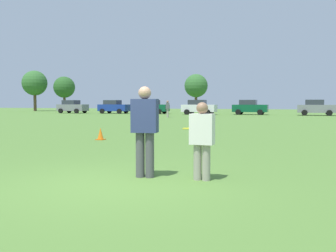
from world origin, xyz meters
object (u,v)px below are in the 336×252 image
frisbee (189,129)px  parked_car_near_left (72,107)px  traffic_cone (100,134)px  parked_car_mid_left (114,107)px  parked_car_mid_right (199,107)px  parked_car_far_right (316,107)px  player_defender (202,137)px  player_thrower (145,126)px  parked_car_near_right (250,107)px  bystander_sideline_watcher (168,108)px  parked_car_center (152,107)px

frisbee → parked_car_near_left: bearing=125.5°
traffic_cone → parked_car_mid_left: parked_car_mid_left is taller
parked_car_mid_right → parked_car_far_right: same height
frisbee → parked_car_far_right: 39.37m
player_defender → parked_car_mid_right: size_ratio=0.35×
player_thrower → parked_car_near_right: (-2.24, 39.89, -0.09)m
traffic_cone → parked_car_near_left: bearing=124.4°
parked_car_mid_right → bystander_sideline_watcher: bearing=-95.3°
parked_car_near_left → parked_car_far_right: 32.00m
player_thrower → parked_car_center: parked_car_center is taller
parked_car_mid_right → parked_car_mid_left: bearing=175.9°
parked_car_mid_left → parked_car_near_left: bearing=-175.2°
player_thrower → parked_car_mid_left: size_ratio=0.42×
frisbee → parked_car_mid_right: 39.24m
parked_car_center → parked_car_far_right: bearing=-1.2°
parked_car_center → parked_car_far_right: 20.35m
parked_car_center → player_defender: bearing=-67.9°
parked_car_near_left → bystander_sideline_watcher: parked_car_near_left is taller
player_thrower → player_defender: bearing=4.2°
bystander_sideline_watcher → parked_car_mid_left: bearing=137.3°
parked_car_mid_left → parked_car_mid_right: 12.18m
player_thrower → parked_car_mid_left: bearing=117.5°
parked_car_far_right → parked_car_near_left: bearing=-178.9°
player_thrower → traffic_cone: bearing=125.1°
player_thrower → parked_car_mid_right: size_ratio=0.42×
traffic_cone → parked_car_mid_right: 32.19m
parked_car_center → frisbee: bearing=-68.1°
parked_car_near_right → parked_car_center: bearing=-179.2°
parked_car_near_right → bystander_sideline_watcher: parked_car_near_right is taller
parked_car_near_left → parked_car_mid_left: size_ratio=1.00×
player_defender → parked_car_center: 42.79m
parked_car_center → bystander_sideline_watcher: 12.36m
parked_car_near_left → parked_car_mid_left: bearing=4.8°
player_thrower → parked_car_center: bearing=110.7°
traffic_cone → parked_car_near_left: size_ratio=0.11×
parked_car_near_left → parked_car_mid_right: same height
traffic_cone → parked_car_mid_left: 36.51m
parked_car_mid_right → player_thrower: bearing=-77.8°
player_thrower → player_defender: player_thrower is taller
frisbee → traffic_cone: frisbee is taller
frisbee → parked_car_mid_right: (-9.15, 38.15, -0.05)m
player_defender → traffic_cone: (-5.62, 6.29, -0.60)m
frisbee → bystander_sideline_watcher: bystander_sideline_watcher is taller
player_thrower → parked_car_near_right: parked_car_near_right is taller
player_defender → parked_car_center: parked_car_center is taller
traffic_cone → parked_car_near_right: size_ratio=0.11×
parked_car_near_left → parked_car_mid_right: size_ratio=1.00×
parked_car_far_right → bystander_sideline_watcher: 17.92m
parked_car_mid_right → parked_car_far_right: size_ratio=1.00×
frisbee → parked_car_mid_left: size_ratio=0.06×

